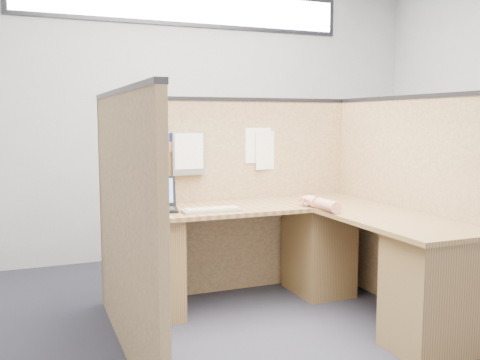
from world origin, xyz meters
name	(u,v)px	position (x,y,z in m)	size (l,w,h in m)	color
floor	(290,334)	(0.00, 0.00, 0.00)	(5.00, 5.00, 0.00)	black
wall_back	(187,115)	(0.00, 2.25, 1.40)	(5.00, 5.00, 0.00)	#B0B3B5
clerestory_window	(186,6)	(0.00, 2.23, 2.45)	(3.30, 0.04, 0.38)	#232328
cubicle_partitions	(262,205)	(0.00, 0.43, 0.77)	(2.06, 1.83, 1.53)	brown
l_desk	(295,260)	(0.18, 0.29, 0.39)	(1.95, 1.75, 0.73)	brown
laptop	(153,202)	(-0.70, 0.75, 0.79)	(0.35, 0.35, 0.23)	black
keyboard	(212,210)	(-0.34, 0.51, 0.74)	(0.41, 0.15, 0.03)	gray
mouse	(309,203)	(0.40, 0.48, 0.76)	(0.12, 0.07, 0.05)	silver
hand_forearm	(321,203)	(0.41, 0.32, 0.77)	(0.12, 0.43, 0.09)	tan
blue_poster	(119,125)	(-0.88, 0.97, 1.32)	(0.18, 0.00, 0.24)	#22239F
american_flag	(180,144)	(-0.44, 0.96, 1.18)	(0.22, 0.01, 0.37)	olive
file_holder	(188,153)	(-0.38, 0.94, 1.11)	(0.25, 0.05, 0.32)	slate
paper_left	(258,145)	(0.21, 0.97, 1.15)	(0.22, 0.00, 0.28)	white
paper_right	(269,150)	(0.30, 0.97, 1.11)	(0.24, 0.00, 0.30)	white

